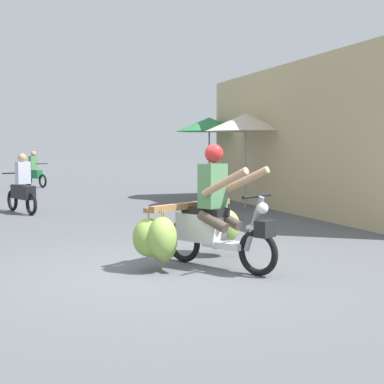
# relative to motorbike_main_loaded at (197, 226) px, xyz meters

# --- Properties ---
(ground_plane) EXTENTS (120.00, 120.00, 0.00)m
(ground_plane) POSITION_rel_motorbike_main_loaded_xyz_m (-0.51, -0.27, -0.52)
(ground_plane) COLOR #56595E
(motorbike_main_loaded) EXTENTS (1.80, 1.99, 1.58)m
(motorbike_main_loaded) POSITION_rel_motorbike_main_loaded_xyz_m (0.00, 0.00, 0.00)
(motorbike_main_loaded) COLOR black
(motorbike_main_loaded) RESTS_ON ground
(motorbike_distant_ahead_right) EXTENTS (0.84, 1.49, 1.40)m
(motorbike_distant_ahead_right) POSITION_rel_motorbike_main_loaded_xyz_m (-1.04, 15.50, 0.05)
(motorbike_distant_ahead_right) COLOR black
(motorbike_distant_ahead_right) RESTS_ON ground
(motorbike_distant_far_ahead) EXTENTS (0.73, 1.55, 1.40)m
(motorbike_distant_far_ahead) POSITION_rel_motorbike_main_loaded_xyz_m (-1.87, 6.67, 0.05)
(motorbike_distant_far_ahead) COLOR black
(motorbike_distant_far_ahead) RESTS_ON ground
(shopfront_building) EXTENTS (3.86, 8.62, 3.49)m
(shopfront_building) POSITION_rel_motorbike_main_loaded_xyz_m (5.92, 4.75, 1.22)
(shopfront_building) COLOR tan
(shopfront_building) RESTS_ON ground
(market_umbrella_near_shop) EXTENTS (2.00, 2.00, 2.44)m
(market_umbrella_near_shop) POSITION_rel_motorbike_main_loaded_xyz_m (3.62, 8.72, 1.70)
(market_umbrella_near_shop) COLOR #99999E
(market_umbrella_near_shop) RESTS_ON ground
(market_umbrella_further_along) EXTENTS (2.12, 2.12, 2.40)m
(market_umbrella_further_along) POSITION_rel_motorbike_main_loaded_xyz_m (3.59, 6.12, 1.65)
(market_umbrella_further_along) COLOR #99999E
(market_umbrella_further_along) RESTS_ON ground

